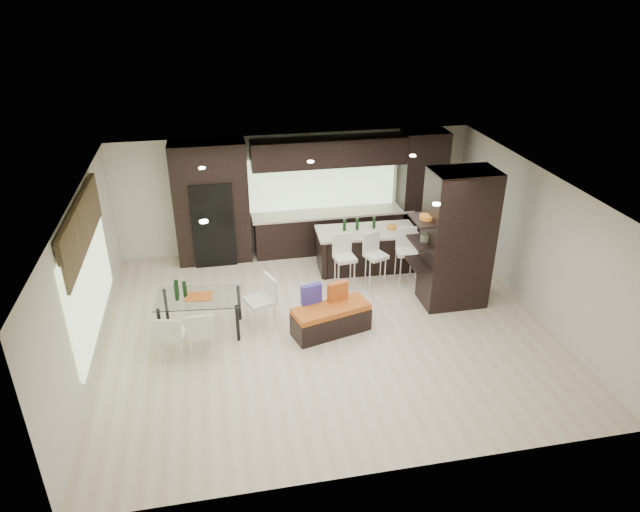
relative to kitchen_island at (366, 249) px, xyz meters
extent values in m
plane|color=beige|center=(-1.31, -2.11, -0.44)|extent=(8.00, 8.00, 0.00)
cube|color=silver|center=(-1.31, 1.39, 0.91)|extent=(8.00, 0.02, 2.70)
cube|color=silver|center=(-5.31, -2.11, 0.91)|extent=(0.02, 7.00, 2.70)
cube|color=silver|center=(2.69, -2.11, 0.91)|extent=(0.02, 7.00, 2.70)
cube|color=white|center=(-1.31, -2.11, 2.26)|extent=(8.00, 7.00, 0.02)
cube|color=#B2D199|center=(-5.27, -1.91, 0.91)|extent=(0.04, 3.20, 1.90)
cube|color=#B2D199|center=(-0.71, 1.35, 1.11)|extent=(3.40, 0.04, 1.20)
cube|color=brown|center=(-5.24, -1.91, 1.81)|extent=(0.08, 3.00, 0.80)
cube|color=white|center=(-1.31, -1.86, 2.24)|extent=(4.00, 3.00, 0.02)
cube|color=black|center=(-0.81, 1.06, 0.91)|extent=(6.80, 0.68, 2.70)
cube|color=black|center=(-3.21, 1.01, 0.51)|extent=(0.90, 0.68, 1.90)
cube|color=black|center=(1.29, -1.71, 0.91)|extent=(1.20, 0.80, 2.70)
cube|color=black|center=(0.00, 0.00, 0.00)|extent=(2.17, 1.01, 0.89)
cube|color=white|center=(-0.65, -0.76, 0.02)|extent=(0.45, 0.45, 0.92)
cube|color=white|center=(0.00, -0.76, 0.01)|extent=(0.51, 0.51, 0.90)
cube|color=white|center=(0.65, -0.77, 0.03)|extent=(0.49, 0.49, 0.94)
cube|color=black|center=(-1.27, -2.32, -0.18)|extent=(1.48, 0.88, 0.54)
cube|color=white|center=(-3.55, -1.84, -0.08)|extent=(1.57, 0.99, 0.72)
cube|color=white|center=(-3.55, -2.57, -0.02)|extent=(0.47, 0.47, 0.84)
cube|color=white|center=(-4.02, -2.56, -0.03)|extent=(0.52, 0.52, 0.82)
cube|color=white|center=(-2.49, -1.84, 0.00)|extent=(0.62, 0.62, 0.89)
camera|label=1|loc=(-3.13, -10.75, 5.43)|focal=32.00mm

